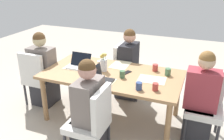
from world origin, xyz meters
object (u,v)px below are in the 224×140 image
Objects in this scene: person_head_left_left_far at (200,102)px; phone_silver at (102,61)px; chair_near_right_near at (126,68)px; flower_vase at (104,63)px; chair_far_left_mid at (93,120)px; person_far_left_mid at (89,114)px; laptop_head_right_left_near at (80,65)px; coffee_mug_near_left at (155,68)px; chair_head_right_left_near at (37,76)px; chair_head_left_left_far at (205,102)px; coffee_mug_far_left at (168,72)px; coffee_mug_centre_right at (139,86)px; phone_black at (127,72)px; dining_table at (112,78)px; coffee_mug_centre_left at (122,74)px; laptop_far_left_mid at (100,80)px; person_head_right_left_near at (43,73)px; person_near_right_near at (129,68)px; coffee_mug_near_right at (155,87)px.

person_head_left_left_far is 1.58m from phone_silver.
flower_vase is (0.08, 0.74, 0.34)m from chair_near_right_near.
chair_far_left_mid is 0.10m from person_far_left_mid.
coffee_mug_near_left is (-1.06, -0.29, 0.01)m from laptop_head_right_left_near.
chair_head_right_left_near is 6.00× the size of phone_silver.
coffee_mug_far_left is at bearing -15.08° from chair_head_left_left_far.
phone_black is (0.30, -0.43, -0.04)m from coffee_mug_centre_right.
coffee_mug_centre_right is (-0.39, -0.49, 0.27)m from chair_far_left_mid.
coffee_mug_far_left is at bearing -163.19° from dining_table.
flower_vase is 0.74m from coffee_mug_near_left.
coffee_mug_centre_right is (-1.74, 0.27, 0.27)m from chair_head_right_left_near.
chair_near_right_near is at bearing -96.28° from flower_vase.
coffee_mug_centre_left is 1.03× the size of coffee_mug_centre_right.
coffee_mug_centre_left is at bearing -127.12° from laptop_far_left_mid.
person_far_left_mid is at bearing 124.70° from laptop_head_right_left_near.
chair_head_left_left_far reaches higher than coffee_mug_centre_left.
person_head_right_left_near is at bearing -11.72° from coffee_mug_centre_right.
coffee_mug_centre_left is (1.07, 0.16, 0.27)m from chair_head_left_left_far.
laptop_far_left_mid is at bearing 88.40° from person_near_right_near.
laptop_head_right_left_near is 2.13× the size of phone_silver.
coffee_mug_near_right is at bearing 116.58° from phone_silver.
person_near_right_near is at bearing -91.60° from laptop_far_left_mid.
chair_head_right_left_near is at bearing 1.54° from person_head_left_left_far.
chair_far_left_mid reaches higher than coffee_mug_near_left.
coffee_mug_far_left is (-0.73, -0.22, 0.12)m from dining_table.
laptop_far_left_mid is 0.94m from coffee_mug_far_left.
chair_far_left_mid reaches higher than phone_black.
person_near_right_near reaches higher than chair_near_right_near.
person_head_right_left_near is 12.18× the size of coffee_mug_centre_left.
person_near_right_near is at bearing -164.13° from phone_silver.
coffee_mug_centre_left is (-0.20, -0.26, 0.00)m from laptop_far_left_mid.
coffee_mug_centre_right is (-0.30, 0.25, -0.00)m from coffee_mug_centre_left.
phone_black is at bearing 109.65° from chair_near_right_near.
chair_near_right_near is at bearing -84.36° from chair_far_left_mid.
person_head_right_left_near is at bearing 1.54° from chair_head_left_left_far.
laptop_far_left_mid is (0.03, 1.07, 0.24)m from person_near_right_near.
coffee_mug_near_right is at bearing 102.66° from coffee_mug_near_left.
chair_head_right_left_near is at bearing -6.43° from coffee_mug_near_right.
person_near_right_near reaches higher than phone_silver.
laptop_head_right_left_near is (1.78, 0.05, 0.27)m from chair_head_left_left_far.
chair_far_left_mid is 1.47m from chair_head_left_left_far.
chair_near_right_near is at bearing -121.36° from laptop_head_right_left_near.
chair_far_left_mid is 6.00× the size of phone_silver.
chair_head_right_left_near is 0.75× the size of person_head_left_left_far.
person_head_left_left_far reaches higher than dining_table.
person_head_left_left_far is at bearing -163.92° from laptop_far_left_mid.
flower_vase reaches higher than coffee_mug_near_right.
coffee_mug_centre_left is at bearing 47.93° from coffee_mug_near_left.
dining_table is at bearing -83.44° from chair_far_left_mid.
chair_far_left_mid is 8.98× the size of coffee_mug_far_left.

